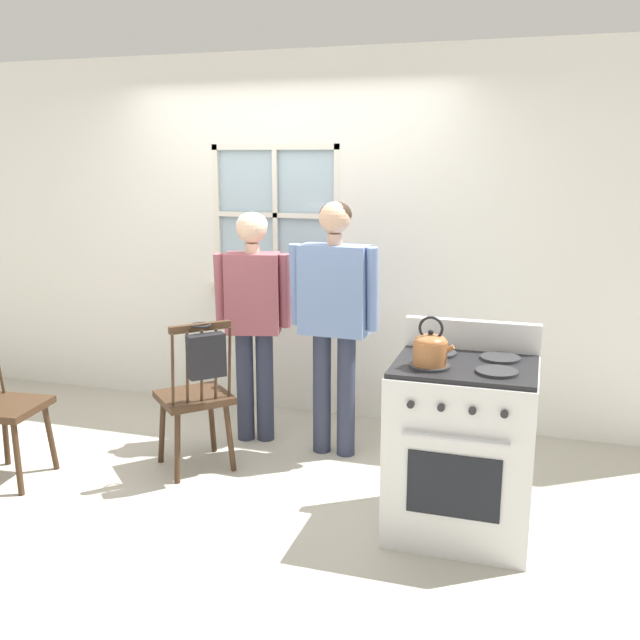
% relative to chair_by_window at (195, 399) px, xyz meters
% --- Properties ---
extents(ground_plane, '(16.00, 16.00, 0.00)m').
position_rel_chair_by_window_xyz_m(ground_plane, '(0.20, -0.16, -0.46)').
color(ground_plane, '#B2AD9E').
extents(wall_back, '(6.40, 0.16, 2.70)m').
position_rel_chair_by_window_xyz_m(wall_back, '(0.21, 1.24, 0.88)').
color(wall_back, silver).
rests_on(wall_back, ground_plane).
extents(chair_by_window, '(0.58, 0.58, 0.98)m').
position_rel_chair_by_window_xyz_m(chair_by_window, '(0.00, 0.00, 0.00)').
color(chair_by_window, '#3D2819').
rests_on(chair_by_window, ground_plane).
extents(chair_near_wall, '(0.44, 0.46, 0.98)m').
position_rel_chair_by_window_xyz_m(chair_near_wall, '(-1.03, -0.49, 0.00)').
color(chair_near_wall, '#3D2819').
rests_on(chair_near_wall, ground_plane).
extents(person_elderly_left, '(0.53, 0.29, 1.59)m').
position_rel_chair_by_window_xyz_m(person_elderly_left, '(0.17, 0.56, 0.50)').
color(person_elderly_left, '#2D3347').
rests_on(person_elderly_left, ground_plane).
extents(person_teen_center, '(0.60, 0.23, 1.68)m').
position_rel_chair_by_window_xyz_m(person_teen_center, '(0.77, 0.49, 0.56)').
color(person_teen_center, '#2D3347').
rests_on(person_teen_center, ground_plane).
extents(stove, '(0.73, 0.68, 1.08)m').
position_rel_chair_by_window_xyz_m(stove, '(1.69, -0.28, 0.01)').
color(stove, silver).
rests_on(stove, ground_plane).
extents(kettle, '(0.21, 0.17, 0.25)m').
position_rel_chair_by_window_xyz_m(kettle, '(1.53, -0.41, 0.56)').
color(kettle, '#A86638').
rests_on(kettle, stove).
extents(potted_plant, '(0.12, 0.12, 0.31)m').
position_rel_chair_by_window_xyz_m(potted_plant, '(0.26, 1.15, 0.63)').
color(potted_plant, '#42474C').
rests_on(potted_plant, wall_back).
extents(handbag, '(0.25, 0.25, 0.31)m').
position_rel_chair_by_window_xyz_m(handbag, '(0.17, -0.16, 0.35)').
color(handbag, black).
rests_on(handbag, chair_by_window).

